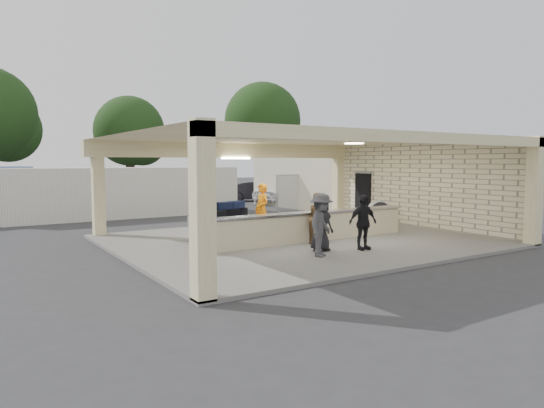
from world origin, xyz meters
TOP-DOWN VIEW (x-y plane):
  - ground at (0.00, 0.00)m, footprint 120.00×120.00m
  - pavilion at (0.21, 0.66)m, footprint 12.01×10.00m
  - baggage_counter at (0.00, -0.50)m, footprint 8.20×0.58m
  - luggage_cart at (-2.35, 0.84)m, footprint 2.39×1.63m
  - drum_fan at (4.91, 1.14)m, footprint 0.98×0.67m
  - baggage_handler at (-0.67, 1.36)m, footprint 0.38×0.68m
  - passenger_a at (0.03, -1.00)m, footprint 0.87×0.69m
  - passenger_b at (0.42, -2.64)m, footprint 1.00×0.45m
  - passenger_c at (-1.28, -2.78)m, footprint 1.18×0.96m
  - passenger_d at (-0.76, -2.11)m, footprint 0.84×0.42m
  - car_white_a at (8.38, 12.77)m, footprint 5.23×3.49m
  - car_white_b at (10.86, 12.97)m, footprint 5.20×2.25m
  - car_dark at (7.67, 15.51)m, footprint 4.04×3.61m
  - container_white at (-2.70, 10.87)m, footprint 11.31×2.34m
  - fence at (11.00, 9.00)m, footprint 12.06×0.06m
  - tree_mid at (2.32, 26.16)m, footprint 6.00×5.60m
  - tree_right at (14.32, 25.16)m, footprint 7.20×7.00m
  - adjacent_building at (9.50, 10.00)m, footprint 6.00×8.00m

SIDE VIEW (x-z plane):
  - ground at x=0.00m, z-range 0.00..0.00m
  - baggage_counter at x=0.00m, z-range 0.10..1.08m
  - drum_fan at x=4.91m, z-range 0.14..1.17m
  - car_dark at x=7.67m, z-range 0.00..1.34m
  - car_white_a at x=8.38m, z-range 0.00..1.37m
  - car_white_b at x=10.86m, z-range 0.00..1.60m
  - luggage_cart at x=-2.35m, z-range 0.15..1.47m
  - passenger_a at x=0.03m, z-range 0.10..1.74m
  - passenger_d at x=-0.76m, z-range 0.10..1.75m
  - passenger_b at x=0.42m, z-range 0.10..1.76m
  - passenger_c at x=-1.28m, z-range 0.10..1.87m
  - baggage_handler at x=-0.67m, z-range 0.10..1.97m
  - fence at x=11.00m, z-range 0.04..2.07m
  - container_white at x=-2.70m, z-range 0.00..2.45m
  - pavilion at x=0.21m, z-range -0.43..3.12m
  - adjacent_building at x=9.50m, z-range 0.00..3.20m
  - tree_mid at x=2.32m, z-range 0.96..8.96m
  - tree_right at x=14.32m, z-range 1.21..11.21m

